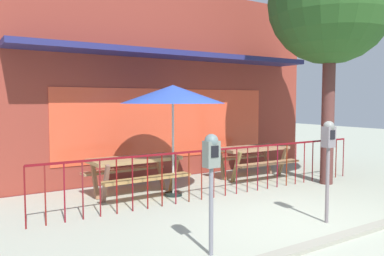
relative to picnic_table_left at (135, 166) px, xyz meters
name	(u,v)px	position (x,y,z in m)	size (l,w,h in m)	color
ground	(299,221)	(1.52, -2.91, -0.61)	(40.00, 40.00, 0.00)	#A7AD9A
pub_storefront	(166,83)	(1.52, 1.47, 1.74)	(8.90, 1.39, 4.68)	#55181F
patio_fence_front	(225,163)	(1.52, -1.00, 0.05)	(7.50, 0.04, 0.97)	maroon
picnic_table_left	(135,166)	(0.00, 0.00, 0.00)	(1.84, 1.41, 0.79)	#A27D4E
picnic_table_right	(253,153)	(3.18, 0.08, 0.00)	(1.81, 1.38, 0.79)	#9B7252
patio_umbrella	(173,95)	(0.65, -0.41, 1.42)	(2.08, 2.08, 2.22)	black
parking_meter_near	(328,145)	(1.83, -3.20, 0.62)	(0.18, 0.17, 1.60)	slate
parking_meter_far	(211,162)	(-0.44, -3.27, 0.55)	(0.18, 0.17, 1.51)	slate
street_tree	(331,3)	(4.18, -1.34, 3.48)	(2.78, 2.78, 5.51)	#572F2B
curb_edge	(346,237)	(1.52, -3.78, -0.61)	(12.46, 0.20, 0.11)	gray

